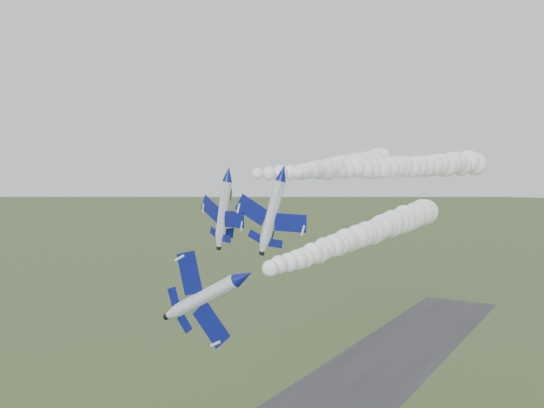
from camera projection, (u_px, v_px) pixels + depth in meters
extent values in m
cylinder|color=silver|center=(244.00, 277.00, 61.12)|extent=(2.12, 8.28, 1.99)
cone|color=navy|center=(214.00, 285.00, 56.59)|extent=(2.03, 2.19, 1.99)
cone|color=silver|center=(268.00, 269.00, 65.48)|extent=(2.02, 1.80, 1.99)
cylinder|color=black|center=(273.00, 268.00, 66.33)|extent=(1.02, 0.61, 1.01)
ellipsoid|color=black|center=(236.00, 278.00, 59.02)|extent=(1.37, 2.85, 1.33)
cube|color=navy|center=(235.00, 250.00, 62.39)|extent=(2.27, 2.39, 4.06)
cube|color=navy|center=(258.00, 302.00, 61.34)|extent=(2.27, 2.39, 4.06)
cube|color=navy|center=(258.00, 257.00, 64.98)|extent=(1.02, 1.10, 1.78)
cube|color=navy|center=(270.00, 284.00, 64.43)|extent=(1.02, 1.10, 1.78)
cube|color=navy|center=(272.00, 266.00, 63.91)|extent=(1.99, 1.60, 1.12)
cylinder|color=silver|center=(228.00, 174.00, 88.26)|extent=(4.40, 8.42, 1.77)
cone|color=navy|center=(198.00, 174.00, 84.86)|extent=(2.38, 2.64, 1.77)
cone|color=silver|center=(255.00, 174.00, 91.53)|extent=(2.25, 2.26, 1.77)
cylinder|color=black|center=(260.00, 174.00, 92.17)|extent=(1.04, 0.85, 0.89)
ellipsoid|color=black|center=(216.00, 170.00, 86.75)|extent=(2.05, 3.08, 1.18)
cube|color=navy|center=(221.00, 171.00, 90.96)|extent=(5.01, 3.71, 1.11)
cube|color=navy|center=(244.00, 180.00, 86.64)|extent=(5.01, 3.71, 1.11)
cube|color=navy|center=(244.00, 172.00, 92.10)|extent=(2.20, 1.67, 0.52)
cube|color=navy|center=(257.00, 176.00, 89.80)|extent=(2.20, 1.67, 0.52)
cube|color=navy|center=(250.00, 166.00, 90.51)|extent=(1.07, 1.69, 2.15)
cylinder|color=silver|center=(282.00, 173.00, 83.10)|extent=(2.76, 8.73, 1.89)
cone|color=navy|center=(266.00, 173.00, 78.17)|extent=(2.11, 2.43, 1.89)
cone|color=silver|center=(297.00, 173.00, 87.84)|extent=(2.07, 2.02, 1.89)
cylinder|color=black|center=(299.00, 173.00, 88.77)|extent=(1.01, 0.71, 0.96)
ellipsoid|color=black|center=(277.00, 169.00, 81.00)|extent=(1.56, 3.06, 1.26)
cube|color=navy|center=(265.00, 168.00, 85.03)|extent=(4.79, 2.91, 1.40)
cube|color=navy|center=(304.00, 180.00, 82.70)|extent=(4.79, 2.91, 1.40)
cube|color=navy|center=(284.00, 170.00, 87.62)|extent=(2.10, 1.32, 0.65)
cube|color=navy|center=(304.00, 176.00, 86.38)|extent=(2.10, 1.32, 0.65)
cube|color=navy|center=(296.00, 164.00, 86.56)|extent=(0.89, 1.70, 2.20)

